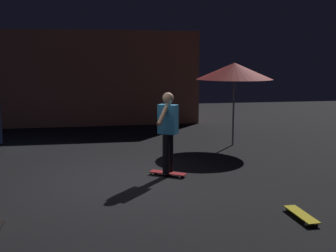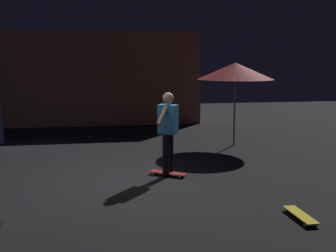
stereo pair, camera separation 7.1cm
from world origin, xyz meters
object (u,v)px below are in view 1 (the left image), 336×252
Objects in this scene: skateboard_spare at (301,215)px; skater at (168,127)px; skateboard_ridden at (168,173)px; patio_umbrella at (234,71)px.

skater is (-1.60, 2.68, 0.98)m from skateboard_spare.
skateboard_spare is 3.27m from skater.
skateboard_ridden is 0.97× the size of skateboard_spare.
skater is (-0.00, 0.00, 0.98)m from skateboard_ridden.
patio_umbrella reaches higher than skateboard_spare.
patio_umbrella is 1.38× the size of skater.
skateboard_spare is 0.47× the size of skater.
patio_umbrella reaches higher than skateboard_ridden.
skater is at bearing -130.28° from patio_umbrella.
patio_umbrella is at bearing 82.37° from skateboard_spare.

